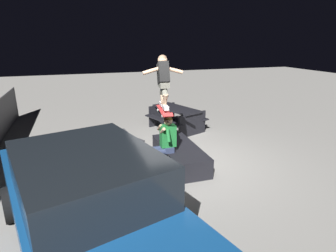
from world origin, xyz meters
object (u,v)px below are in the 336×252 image
at_px(ledge_box_main, 180,155).
at_px(skater_airborne, 163,79).
at_px(skateboard, 164,111).
at_px(trash_bin, 108,206).
at_px(person_sitting_on_ledge, 164,141).
at_px(parked_car, 86,202).
at_px(picnic_table_back, 176,115).
at_px(kicker_ramp, 122,142).

height_order(ledge_box_main, skater_airborne, skater_airborne).
relative_size(ledge_box_main, skater_airborne, 1.77).
bearing_deg(skateboard, trash_bin, 142.42).
relative_size(ledge_box_main, trash_bin, 2.01).
bearing_deg(person_sitting_on_ledge, skateboard, -23.83).
xyz_separation_m(ledge_box_main, parked_car, (-2.33, 2.24, 0.57)).
bearing_deg(picnic_table_back, person_sitting_on_ledge, 154.50).
bearing_deg(trash_bin, person_sitting_on_ledge, -38.17).
distance_m(skater_airborne, kicker_ramp, 2.79).
bearing_deg(skateboard, parked_car, 140.85).
relative_size(skater_airborne, trash_bin, 1.13).
xyz_separation_m(person_sitting_on_ledge, parked_car, (-2.13, 1.77, 0.09)).
height_order(kicker_ramp, trash_bin, trash_bin).
xyz_separation_m(kicker_ramp, parked_car, (-4.09, 1.11, 0.73)).
height_order(skateboard, parked_car, parked_car).
relative_size(skateboard, kicker_ramp, 0.82).
relative_size(skateboard, skater_airborne, 0.93).
bearing_deg(ledge_box_main, parked_car, 136.24).
distance_m(ledge_box_main, person_sitting_on_ledge, 0.70).
bearing_deg(ledge_box_main, skater_airborne, 97.47).
xyz_separation_m(trash_bin, parked_car, (-0.26, 0.30, 0.29)).
bearing_deg(skater_airborne, picnic_table_back, -25.92).
bearing_deg(person_sitting_on_ledge, kicker_ramp, 18.49).
bearing_deg(skater_airborne, ledge_box_main, -82.53).
bearing_deg(skateboard, person_sitting_on_ledge, 156.17).
bearing_deg(person_sitting_on_ledge, skater_airborne, -17.78).
relative_size(kicker_ramp, parked_car, 0.28).
relative_size(skateboard, trash_bin, 1.05).
relative_size(ledge_box_main, picnic_table_back, 0.96).
height_order(skateboard, kicker_ramp, skateboard).
distance_m(skateboard, kicker_ramp, 2.39).
xyz_separation_m(ledge_box_main, picnic_table_back, (2.53, -0.84, 0.28)).
relative_size(skater_airborne, picnic_table_back, 0.54).
height_order(ledge_box_main, trash_bin, trash_bin).
bearing_deg(trash_bin, ledge_box_main, -43.03).
height_order(skateboard, trash_bin, skateboard).
height_order(skater_airborne, picnic_table_back, skater_airborne).
xyz_separation_m(person_sitting_on_ledge, picnic_table_back, (2.74, -1.31, -0.21)).
height_order(kicker_ramp, picnic_table_back, picnic_table_back).
height_order(ledge_box_main, person_sitting_on_ledge, person_sitting_on_ledge).
xyz_separation_m(picnic_table_back, trash_bin, (-4.60, 2.77, -0.00)).
distance_m(picnic_table_back, trash_bin, 5.37).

